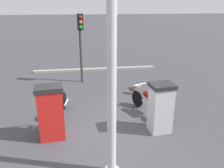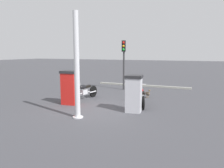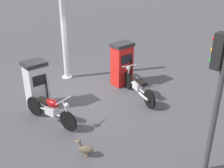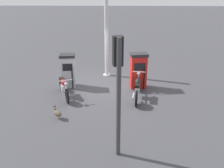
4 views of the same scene
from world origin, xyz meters
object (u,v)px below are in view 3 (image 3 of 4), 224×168
at_px(motorcycle_near_pump, 51,109).
at_px(canopy_support_pole, 64,31).
at_px(roadside_traffic_light, 217,83).
at_px(wandering_duck, 85,149).
at_px(motorcycle_far_pump, 138,85).
at_px(fuel_pump_far, 122,64).
at_px(fuel_pump_near, 37,84).

relative_size(motorcycle_near_pump, canopy_support_pole, 0.47).
height_order(motorcycle_near_pump, roadside_traffic_light, roadside_traffic_light).
relative_size(motorcycle_near_pump, wandering_duck, 3.88).
distance_m(motorcycle_near_pump, wandering_duck, 1.89).
distance_m(motorcycle_far_pump, canopy_support_pole, 3.45).
xyz_separation_m(wandering_duck, roadside_traffic_light, (1.79, 2.13, 2.00)).
xyz_separation_m(roadside_traffic_light, canopy_support_pole, (-6.46, -0.66, -0.34)).
relative_size(motorcycle_far_pump, canopy_support_pole, 0.55).
bearing_deg(wandering_duck, fuel_pump_far, 135.17).
height_order(fuel_pump_far, motorcycle_near_pump, fuel_pump_far).
distance_m(fuel_pump_far, motorcycle_near_pump, 3.42).
bearing_deg(fuel_pump_far, roadside_traffic_light, -10.38).
xyz_separation_m(fuel_pump_near, wandering_duck, (3.03, 0.21, -0.55)).
xyz_separation_m(fuel_pump_near, motorcycle_near_pump, (1.16, 0.02, -0.31)).
distance_m(fuel_pump_near, roadside_traffic_light, 5.54).
xyz_separation_m(motorcycle_far_pump, wandering_duck, (1.89, -2.91, -0.23)).
bearing_deg(motorcycle_far_pump, fuel_pump_near, -110.06).
bearing_deg(motorcycle_far_pump, wandering_duck, -57.01).
bearing_deg(fuel_pump_near, fuel_pump_far, 90.00).
height_order(motorcycle_near_pump, wandering_duck, motorcycle_near_pump).
relative_size(fuel_pump_near, motorcycle_far_pump, 0.72).
distance_m(fuel_pump_near, motorcycle_far_pump, 3.33).
bearing_deg(motorcycle_near_pump, fuel_pump_near, -178.94).
height_order(wandering_duck, canopy_support_pole, canopy_support_pole).
bearing_deg(motorcycle_far_pump, fuel_pump_far, 175.04).
bearing_deg(canopy_support_pole, wandering_duck, -17.48).
bearing_deg(fuel_pump_near, roadside_traffic_light, 25.84).
bearing_deg(roadside_traffic_light, canopy_support_pole, -174.20).
relative_size(fuel_pump_far, roadside_traffic_light, 0.50).
xyz_separation_m(motorcycle_far_pump, canopy_support_pole, (-2.78, -1.44, 1.44)).
relative_size(fuel_pump_far, wandering_duck, 3.35).
relative_size(roadside_traffic_light, canopy_support_pole, 0.82).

